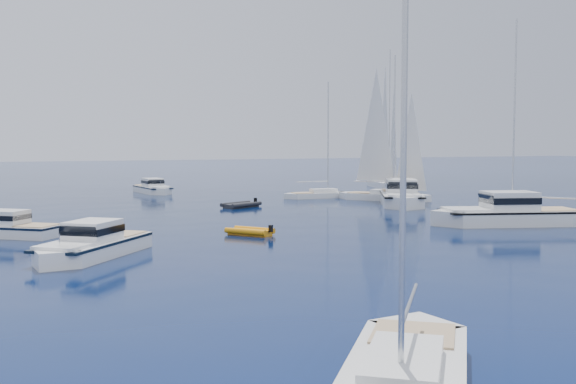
# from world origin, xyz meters

# --- Properties ---
(motor_cruiser_left) EXTENTS (8.00, 8.92, 2.42)m
(motor_cruiser_left) POSITION_xyz_m (-17.48, 16.06, 0.00)
(motor_cruiser_left) COLOR white
(motor_cruiser_left) RESTS_ON ground
(motor_cruiser_centre) EXTENTS (12.26, 6.88, 3.08)m
(motor_cruiser_centre) POSITION_xyz_m (11.84, 18.28, 0.00)
(motor_cruiser_centre) COLOR silver
(motor_cruiser_centre) RESTS_ON ground
(motor_cruiser_far_l) EXTENTS (7.88, 7.04, 2.13)m
(motor_cruiser_far_l) POSITION_xyz_m (-21.47, 26.39, 0.00)
(motor_cruiser_far_l) COLOR white
(motor_cruiser_far_l) RESTS_ON ground
(motor_cruiser_distant) EXTENTS (8.92, 12.24, 3.14)m
(motor_cruiser_distant) POSITION_xyz_m (13.56, 34.60, 0.00)
(motor_cruiser_distant) COLOR white
(motor_cruiser_distant) RESTS_ON ground
(motor_cruiser_horizon) EXTENTS (3.48, 8.66, 2.21)m
(motor_cruiser_horizon) POSITION_xyz_m (-4.70, 58.93, 0.00)
(motor_cruiser_horizon) COLOR white
(motor_cruiser_horizon) RESTS_ON ground
(sailboat_mid_r) EXTENTS (8.46, 10.22, 15.61)m
(sailboat_mid_r) POSITION_xyz_m (14.40, 18.98, 0.00)
(sailboat_mid_r) COLOR white
(sailboat_mid_r) RESTS_ON ground
(sailboat_centre) EXTENTS (8.80, 2.73, 12.77)m
(sailboat_centre) POSITION_xyz_m (10.12, 44.93, 0.00)
(sailboat_centre) COLOR silver
(sailboat_centre) RESTS_ON ground
(sailboat_sails_r) EXTENTS (8.66, 9.71, 15.23)m
(sailboat_sails_r) POSITION_xyz_m (14.84, 39.77, 0.00)
(sailboat_sails_r) COLOR white
(sailboat_sails_r) RESTS_ON ground
(sailboat_sails_far) EXTENTS (6.92, 12.95, 18.45)m
(sailboat_sails_far) POSITION_xyz_m (25.56, 56.58, 0.00)
(sailboat_sails_far) COLOR silver
(sailboat_sails_far) RESTS_ON ground
(tender_yellow) EXTENTS (3.29, 3.56, 0.95)m
(tender_yellow) POSITION_xyz_m (-6.97, 20.66, 0.00)
(tender_yellow) COLOR orange
(tender_yellow) RESTS_ON ground
(tender_grey_far) EXTENTS (4.47, 3.68, 0.95)m
(tender_grey_far) POSITION_xyz_m (-1.17, 38.48, 0.00)
(tender_grey_far) COLOR black
(tender_grey_far) RESTS_ON ground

